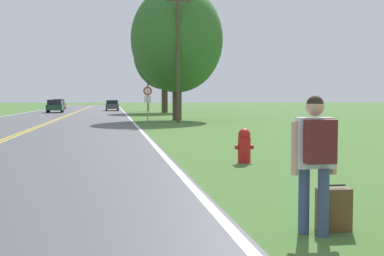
% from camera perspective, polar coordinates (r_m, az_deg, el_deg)
% --- Properties ---
extents(hitchhiker_person, '(0.58, 0.42, 1.70)m').
position_cam_1_polar(hitchhiker_person, '(5.99, 14.43, -2.60)').
color(hitchhiker_person, '#38476B').
rests_on(hitchhiker_person, ground).
extents(suitcase, '(0.43, 0.20, 0.59)m').
position_cam_1_polar(suitcase, '(6.40, 16.44, -9.25)').
color(suitcase, brown).
rests_on(suitcase, ground).
extents(fire_hydrant, '(0.49, 0.33, 0.90)m').
position_cam_1_polar(fire_hydrant, '(12.53, 6.21, -2.06)').
color(fire_hydrant, red).
rests_on(fire_hydrant, ground).
extents(traffic_sign, '(0.60, 0.10, 2.47)m').
position_cam_1_polar(traffic_sign, '(32.02, -5.28, 3.85)').
color(traffic_sign, gray).
rests_on(traffic_sign, ground).
extents(utility_pole_midground, '(1.80, 0.24, 9.00)m').
position_cam_1_polar(utility_pole_midground, '(33.69, -1.65, 8.61)').
color(utility_pole_midground, brown).
rests_on(utility_pole_midground, ground).
extents(utility_pole_far, '(1.80, 0.24, 7.70)m').
position_cam_1_polar(utility_pole_far, '(64.75, -5.24, 5.57)').
color(utility_pole_far, brown).
rests_on(utility_pole_far, ground).
extents(tree_behind_sign, '(7.26, 7.26, 11.06)m').
position_cam_1_polar(tree_behind_sign, '(57.06, -3.28, 8.74)').
color(tree_behind_sign, '#473828').
rests_on(tree_behind_sign, ground).
extents(tree_mid_treeline, '(7.03, 7.03, 10.21)m').
position_cam_1_polar(tree_mid_treeline, '(37.32, -1.80, 10.42)').
color(tree_mid_treeline, '#473828').
rests_on(tree_mid_treeline, ground).
extents(car_dark_green_hatchback_nearest, '(1.94, 4.09, 1.53)m').
position_cam_1_polar(car_dark_green_hatchback_nearest, '(58.85, -15.91, 2.56)').
color(car_dark_green_hatchback_nearest, black).
rests_on(car_dark_green_hatchback_nearest, ground).
extents(car_dark_grey_sedan_approaching, '(1.77, 4.36, 1.44)m').
position_cam_1_polar(car_dark_grey_sedan_approaching, '(66.75, -9.44, 2.68)').
color(car_dark_grey_sedan_approaching, black).
rests_on(car_dark_grey_sedan_approaching, ground).
extents(car_maroon_sedan_mid_near, '(1.76, 4.08, 1.58)m').
position_cam_1_polar(car_maroon_sedan_mid_near, '(76.93, -15.48, 2.74)').
color(car_maroon_sedan_mid_near, black).
rests_on(car_maroon_sedan_mid_near, ground).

